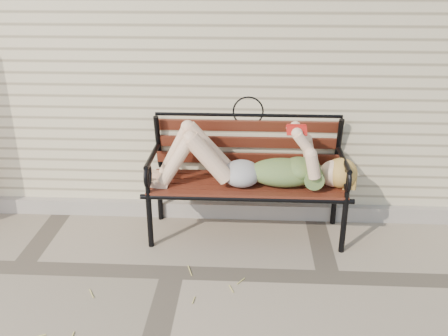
{
  "coord_description": "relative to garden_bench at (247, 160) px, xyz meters",
  "views": [
    {
      "loc": [
        0.6,
        -3.36,
        2.33
      ],
      "look_at": [
        0.39,
        0.47,
        0.73
      ],
      "focal_mm": 40.0,
      "sensor_mm": 36.0,
      "label": 1
    }
  ],
  "objects": [
    {
      "name": "ground",
      "position": [
        -0.58,
        -0.76,
        -0.68
      ],
      "size": [
        80.0,
        80.0,
        0.0
      ],
      "primitive_type": "plane",
      "color": "gray",
      "rests_on": "ground"
    },
    {
      "name": "house_wall",
      "position": [
        -0.58,
        2.24,
        0.82
      ],
      "size": [
        8.0,
        4.0,
        3.0
      ],
      "primitive_type": "cube",
      "color": "beige",
      "rests_on": "ground"
    },
    {
      "name": "foundation_strip",
      "position": [
        -0.58,
        0.21,
        -0.61
      ],
      "size": [
        8.0,
        0.1,
        0.15
      ],
      "primitive_type": "cube",
      "color": "gray",
      "rests_on": "ground"
    },
    {
      "name": "garden_bench",
      "position": [
        0.0,
        0.0,
        0.0
      ],
      "size": [
        1.88,
        0.75,
        1.22
      ],
      "color": "black",
      "rests_on": "ground"
    },
    {
      "name": "reading_woman",
      "position": [
        0.02,
        -0.15,
        0.04
      ],
      "size": [
        1.77,
        0.4,
        0.56
      ],
      "color": "#0A434A",
      "rests_on": "ground"
    },
    {
      "name": "straw_scatter",
      "position": [
        -1.18,
        -1.46,
        -0.68
      ],
      "size": [
        2.94,
        1.7,
        0.01
      ],
      "color": "#C3BB5F",
      "rests_on": "ground"
    }
  ]
}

